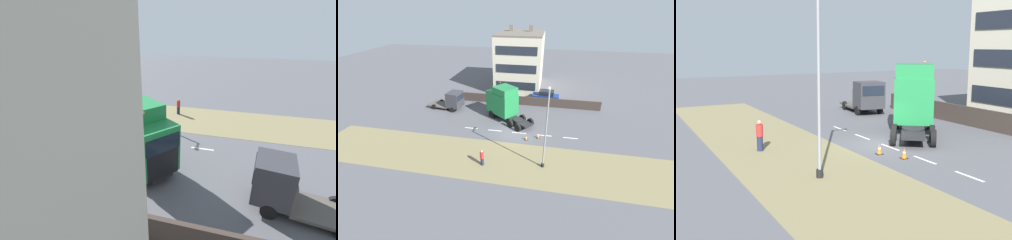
# 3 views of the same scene
# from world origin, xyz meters

# --- Properties ---
(ground_plane) EXTENTS (120.00, 120.00, 0.00)m
(ground_plane) POSITION_xyz_m (0.00, 0.00, 0.00)
(ground_plane) COLOR #515156
(ground_plane) RESTS_ON ground
(grass_verge) EXTENTS (7.00, 44.00, 0.01)m
(grass_verge) POSITION_xyz_m (-6.00, 0.00, 0.01)
(grass_verge) COLOR olive
(grass_verge) RESTS_ON ground
(lane_markings) EXTENTS (0.16, 14.60, 0.00)m
(lane_markings) POSITION_xyz_m (0.00, -0.70, 0.00)
(lane_markings) COLOR white
(lane_markings) RESTS_ON ground
(boundary_wall) EXTENTS (0.25, 24.00, 1.43)m
(boundary_wall) POSITION_xyz_m (9.00, 0.00, 0.72)
(boundary_wall) COLOR #382D28
(boundary_wall) RESTS_ON ground
(lorry_cab) EXTENTS (6.37, 7.18, 4.85)m
(lorry_cab) POSITION_xyz_m (3.88, 2.14, 2.37)
(lorry_cab) COLOR black
(lorry_cab) RESTS_ON ground
(flatbed_truck) EXTENTS (3.06, 5.75, 2.85)m
(flatbed_truck) POSITION_xyz_m (5.21, 10.39, 1.50)
(flatbed_truck) COLOR #333338
(flatbed_truck) RESTS_ON ground
(lamp_post) EXTENTS (1.28, 0.32, 8.14)m
(lamp_post) POSITION_xyz_m (-6.08, -3.98, 3.80)
(lamp_post) COLOR black
(lamp_post) RESTS_ON ground
(pedestrian) EXTENTS (0.39, 0.39, 1.78)m
(pedestrian) POSITION_xyz_m (-7.05, 2.08, 0.88)
(pedestrian) COLOR #1E233D
(pedestrian) RESTS_ON ground
(traffic_cone_lead) EXTENTS (0.36, 0.36, 0.58)m
(traffic_cone_lead) POSITION_xyz_m (-0.79, -3.15, 0.28)
(traffic_cone_lead) COLOR black
(traffic_cone_lead) RESTS_ON ground
(traffic_cone_trailing) EXTENTS (0.36, 0.36, 0.58)m
(traffic_cone_trailing) POSITION_xyz_m (-1.46, -1.76, 0.28)
(traffic_cone_trailing) COLOR black
(traffic_cone_trailing) RESTS_ON ground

